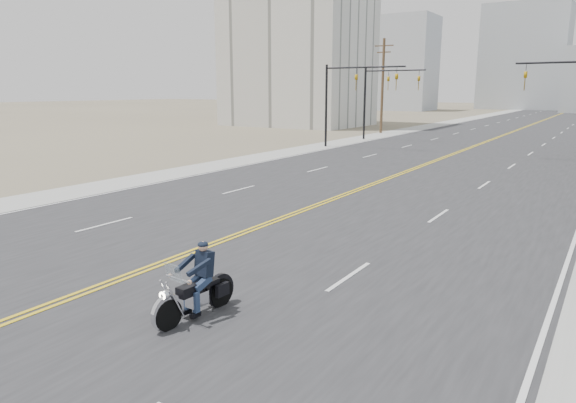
# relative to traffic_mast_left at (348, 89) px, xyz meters

# --- Properties ---
(ground_plane) EXTENTS (400.00, 400.00, 0.00)m
(ground_plane) POSITION_rel_traffic_mast_left_xyz_m (8.98, -32.00, -4.94)
(ground_plane) COLOR #776D56
(ground_plane) RESTS_ON ground
(road) EXTENTS (20.00, 200.00, 0.01)m
(road) POSITION_rel_traffic_mast_left_xyz_m (8.98, 38.00, -4.93)
(road) COLOR #303033
(road) RESTS_ON ground
(sidewalk_left) EXTENTS (3.00, 200.00, 0.01)m
(sidewalk_left) POSITION_rel_traffic_mast_left_xyz_m (-2.52, 38.00, -4.93)
(sidewalk_left) COLOR #A5A5A0
(sidewalk_left) RESTS_ON ground
(traffic_mast_left) EXTENTS (7.10, 0.26, 7.00)m
(traffic_mast_left) POSITION_rel_traffic_mast_left_xyz_m (0.00, 0.00, 0.00)
(traffic_mast_left) COLOR black
(traffic_mast_left) RESTS_ON ground
(traffic_mast_far) EXTENTS (6.10, 0.26, 7.00)m
(traffic_mast_far) POSITION_rel_traffic_mast_left_xyz_m (-0.33, 8.00, -0.06)
(traffic_mast_far) COLOR black
(traffic_mast_far) RESTS_ON ground
(utility_pole_left) EXTENTS (2.20, 0.30, 10.50)m
(utility_pole_left) POSITION_rel_traffic_mast_left_xyz_m (-3.52, 16.00, 0.54)
(utility_pole_left) COLOR brown
(utility_pole_left) RESTS_ON ground
(apartment_block) EXTENTS (18.00, 14.00, 30.00)m
(apartment_block) POSITION_rel_traffic_mast_left_xyz_m (-19.02, 23.00, 10.06)
(apartment_block) COLOR silver
(apartment_block) RESTS_ON ground
(haze_bldg_a) EXTENTS (14.00, 12.00, 22.00)m
(haze_bldg_a) POSITION_rel_traffic_mast_left_xyz_m (-26.02, 83.00, 6.06)
(haze_bldg_a) COLOR #B7BCC6
(haze_bldg_a) RESTS_ON ground
(haze_bldg_d) EXTENTS (20.00, 15.00, 26.00)m
(haze_bldg_d) POSITION_rel_traffic_mast_left_xyz_m (-3.02, 108.00, 8.06)
(haze_bldg_d) COLOR #ADB2B7
(haze_bldg_d) RESTS_ON ground
(haze_bldg_f) EXTENTS (12.00, 12.00, 16.00)m
(haze_bldg_f) POSITION_rel_traffic_mast_left_xyz_m (-41.02, 98.00, 3.06)
(haze_bldg_f) COLOR #ADB2B7
(haze_bldg_f) RESTS_ON ground
(motorcyclist) EXTENTS (1.09, 2.21, 1.67)m
(motorcyclist) POSITION_rel_traffic_mast_left_xyz_m (12.24, -32.06, -4.10)
(motorcyclist) COLOR black
(motorcyclist) RESTS_ON ground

